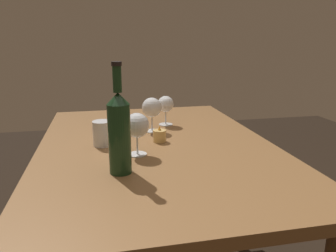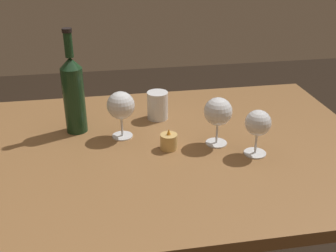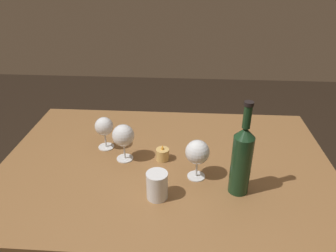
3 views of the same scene
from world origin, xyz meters
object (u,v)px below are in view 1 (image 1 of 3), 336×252
object	(u,v)px
wine_glass_left	(152,108)
votive_candle	(160,136)
wine_glass_right	(137,126)
wine_bottle	(119,131)
wine_glass_centre	(166,105)
water_tumbler	(102,135)

from	to	relation	value
wine_glass_left	votive_candle	bearing A→B (deg)	-177.66
wine_glass_right	wine_bottle	world-z (taller)	wine_bottle
wine_bottle	votive_candle	bearing A→B (deg)	-31.95
wine_glass_left	wine_glass_centre	bearing A→B (deg)	-40.22
wine_glass_left	votive_candle	xyz separation A→B (m)	(-0.15, -0.01, -0.08)
wine_glass_left	water_tumbler	bearing A→B (deg)	124.95
wine_bottle	water_tumbler	bearing A→B (deg)	10.39
wine_glass_left	wine_bottle	xyz separation A→B (m)	(-0.43, 0.17, 0.03)
water_tumbler	votive_candle	bearing A→B (deg)	-89.91
wine_glass_right	water_tumbler	bearing A→B (deg)	41.88
wine_glass_centre	wine_bottle	bearing A→B (deg)	154.72
wine_glass_right	wine_bottle	xyz separation A→B (m)	(-0.14, 0.07, 0.03)
wine_glass_centre	wine_bottle	size ratio (longest dim) A/B	0.41
wine_glass_left	votive_candle	world-z (taller)	wine_glass_left
wine_glass_right	votive_candle	world-z (taller)	wine_glass_right
wine_glass_left	wine_bottle	size ratio (longest dim) A/B	0.45
wine_glass_centre	wine_bottle	world-z (taller)	wine_bottle
wine_glass_left	water_tumbler	distance (m)	0.27
wine_glass_centre	water_tumbler	size ratio (longest dim) A/B	1.45
wine_glass_right	water_tumbler	world-z (taller)	wine_glass_right
wine_glass_left	wine_glass_centre	world-z (taller)	wine_glass_left
wine_glass_right	wine_bottle	size ratio (longest dim) A/B	0.45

